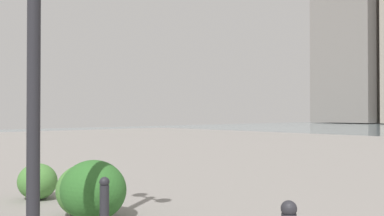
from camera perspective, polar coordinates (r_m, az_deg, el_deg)
The scene contains 5 objects.
building_highrise at distance 81.40m, azimuth 21.04°, elevation 12.35°, with size 10.33×12.07×41.85m.
bollard_mid at distance 5.63m, azimuth -11.72°, elevation -12.54°, with size 0.13×0.13×0.72m.
shrub_low at distance 6.57m, azimuth -14.19°, elevation -10.71°, with size 0.92×0.83×0.78m.
shrub_round at distance 6.34m, azimuth -13.15°, elevation -10.72°, with size 1.01×0.91×0.86m.
shrub_wide at distance 8.14m, azimuth -20.10°, elevation -9.26°, with size 0.75×0.68×0.64m.
Camera 1 is at (0.12, 2.32, 1.53)m, focal length 39.59 mm.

